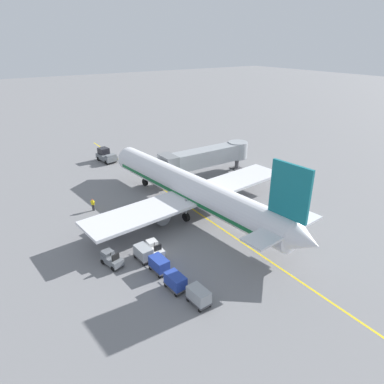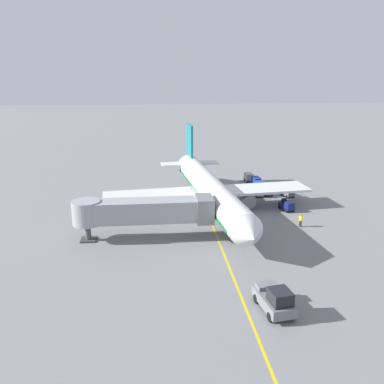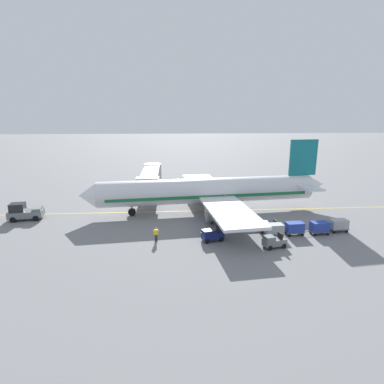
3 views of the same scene
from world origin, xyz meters
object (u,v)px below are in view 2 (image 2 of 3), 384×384
object	(u,v)px
pushback_tractor	(275,300)
baggage_cart_front	(267,190)
parked_airliner	(210,189)
baggage_cart_second_in_train	(260,185)
baggage_tug_spare	(287,206)
jet_bridge	(144,211)
ground_crew_loader	(247,204)
ground_crew_wing_walker	(301,220)
baggage_cart_third_in_train	(256,181)
baggage_tug_lead	(288,192)
baggage_tug_trailing	(259,192)
baggage_cart_tail_end	(249,177)

from	to	relation	value
pushback_tractor	baggage_cart_front	size ratio (longest dim) A/B	1.59
parked_airliner	baggage_cart_second_in_train	bearing A→B (deg)	-137.25
parked_airliner	baggage_tug_spare	xyz separation A→B (m)	(-11.18, 1.04, -2.47)
parked_airliner	pushback_tractor	xyz separation A→B (m)	(-1.88, 26.10, -2.09)
jet_bridge	ground_crew_loader	size ratio (longest dim) A/B	9.84
ground_crew_wing_walker	parked_airliner	bearing A→B (deg)	-34.58
baggage_cart_front	baggage_cart_third_in_train	size ratio (longest dim) A/B	1.00
jet_bridge	baggage_tug_lead	xyz separation A→B (m)	(-22.66, -14.74, -2.75)
baggage_tug_spare	baggage_tug_trailing	bearing A→B (deg)	-73.25
baggage_tug_lead	pushback_tractor	bearing A→B (deg)	69.86
baggage_tug_trailing	baggage_tug_spare	distance (m)	7.71
ground_crew_wing_walker	baggage_cart_second_in_train	bearing A→B (deg)	-86.96
ground_crew_wing_walker	baggage_cart_tail_end	bearing A→B (deg)	-86.15
baggage_tug_lead	baggage_cart_tail_end	size ratio (longest dim) A/B	0.92
baggage_cart_tail_end	baggage_cart_front	bearing A→B (deg)	96.88
baggage_tug_lead	ground_crew_loader	xyz separation A→B (m)	(7.98, 5.74, 0.24)
baggage_tug_spare	ground_crew_wing_walker	xyz separation A→B (m)	(0.30, 6.46, 0.24)
baggage_cart_tail_end	baggage_cart_third_in_train	bearing A→B (deg)	103.43
baggage_tug_spare	baggage_cart_tail_end	xyz separation A→B (m)	(1.82, -16.18, 0.24)
baggage_tug_lead	baggage_cart_second_in_train	distance (m)	5.11
baggage_tug_lead	baggage_tug_trailing	bearing A→B (deg)	-10.53
baggage_cart_third_in_train	ground_crew_wing_walker	bearing A→B (deg)	92.48
jet_bridge	ground_crew_loader	xyz separation A→B (m)	(-14.68, -9.00, -2.51)
baggage_cart_tail_end	ground_crew_loader	distance (m)	15.85
baggage_cart_front	baggage_cart_tail_end	world-z (taller)	same
jet_bridge	baggage_tug_lead	size ratio (longest dim) A/B	6.12
parked_airliner	baggage_tug_lead	distance (m)	14.76
baggage_tug_spare	ground_crew_loader	bearing A→B (deg)	-8.08
pushback_tractor	baggage_tug_trailing	bearing A→B (deg)	-102.31
baggage_cart_front	baggage_cart_tail_end	bearing A→B (deg)	-83.12
baggage_cart_second_in_train	ground_crew_wing_walker	world-z (taller)	ground_crew_wing_walker
baggage_tug_trailing	baggage_cart_second_in_train	bearing A→B (deg)	-109.70
pushback_tractor	baggage_tug_trailing	world-z (taller)	pushback_tractor
parked_airliner	baggage_cart_third_in_train	size ratio (longest dim) A/B	12.70
pushback_tractor	ground_crew_loader	size ratio (longest dim) A/B	2.77
baggage_cart_third_in_train	ground_crew_wing_walker	xyz separation A→B (m)	(-0.86, 19.87, 0.00)
baggage_cart_tail_end	ground_crew_loader	bearing A→B (deg)	75.87
baggage_tug_trailing	parked_airliner	bearing A→B (deg)	35.32
baggage_tug_spare	baggage_cart_front	world-z (taller)	baggage_tug_spare
baggage_tug_trailing	baggage_tug_spare	xyz separation A→B (m)	(-2.22, 7.39, 0.00)
jet_bridge	baggage_cart_third_in_train	bearing A→B (deg)	-131.65
baggage_tug_lead	ground_crew_loader	bearing A→B (deg)	35.73
baggage_tug_spare	baggage_cart_second_in_train	xyz separation A→B (m)	(1.19, -10.28, 0.24)
pushback_tractor	baggage_tug_trailing	xyz separation A→B (m)	(-7.08, -32.45, -0.39)
ground_crew_wing_walker	jet_bridge	bearing A→B (deg)	4.94
ground_crew_wing_walker	ground_crew_loader	distance (m)	9.05
baggage_tug_trailing	baggage_cart_third_in_train	xyz separation A→B (m)	(-1.06, -6.02, 0.24)
baggage_tug_lead	baggage_cart_front	bearing A→B (deg)	-19.07
baggage_tug_lead	baggage_tug_trailing	xyz separation A→B (m)	(4.51, -0.84, 0.00)
jet_bridge	baggage_tug_spare	world-z (taller)	jet_bridge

